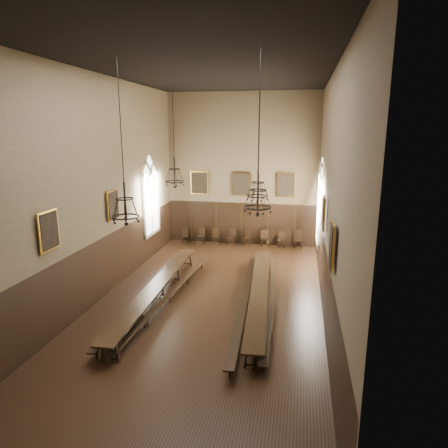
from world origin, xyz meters
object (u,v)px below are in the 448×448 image
(bench_left_outer, at_px, (145,294))
(bench_left_inner, at_px, (170,297))
(chandelier_front_left, at_px, (125,207))
(chair_0, at_px, (185,238))
(chair_4, at_px, (247,241))
(chandelier_back_left, at_px, (175,175))
(table_right, at_px, (259,297))
(bench_right_inner, at_px, (246,297))
(bench_right_outer, at_px, (272,302))
(chair_2, at_px, (216,239))
(chair_5, at_px, (265,241))
(chair_1, at_px, (201,239))
(chair_6, at_px, (281,243))
(chandelier_front_right, at_px, (258,197))
(chair_7, at_px, (298,243))
(chandelier_back_right, at_px, (258,189))
(chair_3, at_px, (232,240))
(table_left, at_px, (158,292))

(bench_left_outer, height_order, bench_left_inner, bench_left_outer)
(bench_left_outer, bearing_deg, chandelier_front_left, -78.49)
(chair_0, relative_size, chair_4, 0.95)
(chandelier_back_left, bearing_deg, table_right, -30.18)
(bench_right_inner, height_order, bench_right_outer, bench_right_inner)
(bench_right_inner, xyz_separation_m, chair_2, (-3.00, 8.36, -0.02))
(chair_5, bearing_deg, chair_1, 166.89)
(bench_left_outer, xyz_separation_m, bench_right_outer, (5.17, 0.28, -0.00))
(bench_left_inner, bearing_deg, bench_right_inner, 8.41)
(chair_6, bearing_deg, chandelier_front_right, -96.48)
(chair_7, bearing_deg, chandelier_front_left, -122.24)
(bench_left_outer, height_order, chandelier_back_left, chandelier_back_left)
(bench_right_outer, xyz_separation_m, chair_0, (-5.99, 8.41, -0.01))
(chair_5, relative_size, chandelier_back_right, 0.20)
(bench_left_inner, height_order, chandelier_front_right, chandelier_front_right)
(chair_3, bearing_deg, bench_left_inner, -81.93)
(chandelier_front_right, bearing_deg, chair_2, 107.98)
(chair_4, distance_m, chair_7, 3.04)
(chair_0, xyz_separation_m, chair_7, (6.91, 0.13, 0.05))
(table_left, distance_m, chair_6, 9.82)
(chandelier_front_left, bearing_deg, table_left, 87.93)
(bench_right_inner, height_order, chair_0, chair_0)
(chandelier_front_right, bearing_deg, chandelier_back_left, 127.90)
(bench_right_outer, bearing_deg, chair_5, 97.09)
(chair_2, height_order, chandelier_front_left, chandelier_front_left)
(chair_1, height_order, chandelier_front_left, chandelier_front_left)
(chair_0, distance_m, chair_5, 4.93)
(table_left, xyz_separation_m, bench_right_inner, (3.55, 0.37, -0.08))
(bench_right_inner, distance_m, chair_3, 8.59)
(bench_right_inner, relative_size, chair_5, 10.49)
(table_right, bearing_deg, chandelier_back_left, 149.82)
(chair_1, bearing_deg, chair_5, 7.79)
(chair_6, bearing_deg, chair_1, 175.55)
(bench_right_outer, bearing_deg, bench_left_inner, -175.83)
(bench_left_inner, distance_m, bench_right_inner, 3.05)
(chair_2, bearing_deg, chair_0, 169.79)
(chair_2, xyz_separation_m, chair_6, (3.99, -0.02, -0.01))
(chair_6, relative_size, chair_7, 0.90)
(table_right, bearing_deg, chair_5, 93.80)
(chair_6, bearing_deg, chair_3, 174.40)
(chair_4, bearing_deg, table_left, -94.94)
(table_left, bearing_deg, bench_left_outer, -173.90)
(table_left, height_order, chair_2, chair_2)
(chair_0, height_order, chair_7, chair_7)
(chair_7, bearing_deg, chair_0, 175.50)
(chair_3, height_order, chandelier_back_right, chandelier_back_right)
(chair_2, bearing_deg, bench_left_inner, -103.40)
(table_right, xyz_separation_m, chandelier_back_left, (-4.15, 2.41, 4.48))
(chair_1, height_order, chandelier_front_right, chandelier_front_right)
(chair_4, relative_size, chandelier_front_left, 0.18)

